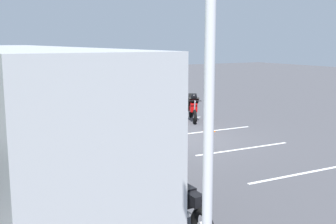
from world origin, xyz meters
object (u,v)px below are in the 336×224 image
Objects in this scene: tour_bus at (24,113)px; stunt_motorcycle at (193,107)px; spectator_far_right at (100,117)px; spectator_far_left at (159,143)px; parked_motorcycle_dark at (101,152)px; flagpole at (206,133)px; spectator_centre at (132,129)px; parked_motorcycle_silver at (180,201)px; traffic_cone at (209,124)px; spectator_left at (139,135)px; spectator_right at (122,120)px.

stunt_motorcycle is (4.22, -7.77, -1.03)m from tour_bus.
tour_bus is 3.07m from spectator_far_right.
spectator_far_right is (3.82, 0.00, 0.03)m from spectator_far_left.
stunt_motorcycle is (4.56, -5.91, 0.13)m from parked_motorcycle_dark.
spectator_far_right is 10.19m from flagpole.
tour_bus is 6.43× the size of spectator_centre.
spectator_centre is 6.88m from stunt_motorcycle.
parked_motorcycle_dark is (4.03, -0.01, 0.00)m from parked_motorcycle_silver.
stunt_motorcycle is 2.27m from traffic_cone.
parked_motorcycle_dark is 3.26× the size of traffic_cone.
stunt_motorcycle is 0.34× the size of flagpole.
spectator_left reaches higher than spectator_centre.
stunt_motorcycle reaches higher than parked_motorcycle_dark.
traffic_cone is (2.41, -5.25, -0.18)m from parked_motorcycle_dark.
stunt_motorcycle is (4.66, -5.05, -0.41)m from spectator_centre.
flagpole reaches higher than spectator_far_right.
tour_bus is 2.82m from spectator_centre.
spectator_far_left reaches higher than parked_motorcycle_silver.
spectator_far_left reaches higher than traffic_cone.
parked_motorcycle_dark reaches higher than traffic_cone.
flagpole is at bearing 154.52° from spectator_far_left.
stunt_motorcycle reaches higher than traffic_cone.
stunt_motorcycle is at bearing -43.53° from spectator_left.
spectator_far_left is 0.95× the size of spectator_right.
spectator_right is at bearing -11.34° from spectator_left.
parked_motorcycle_silver is at bearing 145.44° from stunt_motorcycle.
parked_motorcycle_silver is 8.31m from traffic_cone.
flagpole is at bearing 159.02° from spectator_centre.
stunt_motorcycle is at bearing -61.49° from tour_bus.
spectator_far_left is 0.91× the size of stunt_motorcycle.
tour_bus is at bearing 79.56° from parked_motorcycle_dark.
spectator_left is 1.00× the size of spectator_far_right.
flagpole is at bearing 147.04° from stunt_motorcycle.
flagpole is at bearing 165.06° from parked_motorcycle_dark.
spectator_far_left is at bearing -179.93° from spectator_far_right.
spectator_right is at bearing -78.57° from tour_bus.
spectator_far_left is (-2.24, -2.58, -0.62)m from tour_bus.
spectator_right is at bearing -47.82° from parked_motorcycle_dark.
spectator_far_left reaches higher than parked_motorcycle_dark.
spectator_left is 1.31m from parked_motorcycle_dark.
spectator_far_left is 8.29m from stunt_motorcycle.
tour_bus is 6.28× the size of spectator_left.
spectator_far_left is 0.91m from spectator_left.
spectator_left is 1.02× the size of spectator_centre.
flagpole is 8.75× the size of traffic_cone.
spectator_far_right is at bearing -16.05° from flagpole.
spectator_far_left is at bearing -174.56° from spectator_left.
spectator_centre is (-0.45, -2.72, -0.62)m from tour_bus.
stunt_motorcycle is at bearing -32.96° from flagpole.
spectator_left is 0.97× the size of spectator_right.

